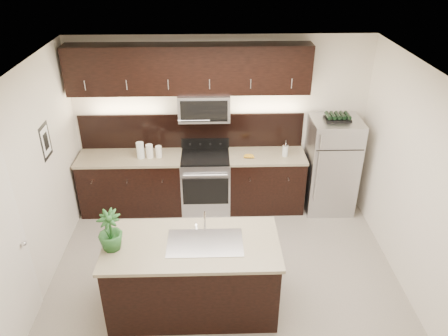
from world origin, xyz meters
name	(u,v)px	position (x,y,z in m)	size (l,w,h in m)	color
ground	(225,278)	(0.00, 0.00, 0.00)	(4.50, 4.50, 0.00)	gray
room_walls	(215,165)	(-0.11, -0.04, 1.70)	(4.52, 4.02, 2.71)	silver
counter_run	(193,182)	(-0.46, 1.69, 0.47)	(3.51, 0.65, 0.94)	black
upper_fixtures	(191,77)	(-0.43, 1.84, 2.14)	(3.49, 0.40, 1.66)	black
island	(193,275)	(-0.38, -0.45, 0.47)	(1.96, 0.96, 0.94)	black
sink_faucet	(205,241)	(-0.23, -0.44, 0.96)	(0.84, 0.50, 0.28)	silver
refrigerator	(331,165)	(1.71, 1.63, 0.77)	(0.74, 0.67, 1.53)	#B2B2B7
wine_rack	(338,117)	(1.71, 1.63, 1.57)	(0.38, 0.23, 0.09)	black
plant	(110,231)	(-1.24, -0.51, 1.18)	(0.26, 0.26, 0.47)	#1F4E1F
canisters	(147,151)	(-1.12, 1.65, 1.05)	(0.38, 0.12, 0.25)	silver
french_press	(285,150)	(0.98, 1.64, 1.04)	(0.09, 0.09, 0.26)	silver
bananas	(246,156)	(0.37, 1.61, 0.97)	(0.17, 0.13, 0.05)	#C58D1B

